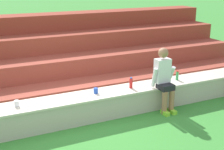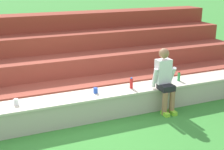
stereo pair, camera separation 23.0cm
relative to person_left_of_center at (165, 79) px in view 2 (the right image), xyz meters
The scene contains 8 objects.
ground_plane 2.02m from the person_left_of_center, behind, with size 80.00×80.00×0.00m, color #388433.
stone_seating_wall 1.96m from the person_left_of_center, behind, with size 9.12×0.60×0.50m.
brick_bleachers 3.31m from the person_left_of_center, 124.66° to the left, with size 10.37×2.99×1.75m.
person_left_of_center is the anchor object (origin of this frame).
water_bottle_near_right 0.66m from the person_left_of_center, 28.91° to the left, with size 0.06×0.06×0.21m.
water_bottle_mid_right 0.70m from the person_left_of_center, 155.33° to the left, with size 0.07×0.07×0.23m.
plastic_cup_middle 1.46m from the person_left_of_center, 167.15° to the left, with size 0.09×0.09×0.11m, color blue.
plastic_cup_right_end 2.97m from the person_left_of_center, behind, with size 0.09×0.09×0.11m, color white.
Camera 2 is at (-1.48, -5.20, 2.77)m, focal length 49.81 mm.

